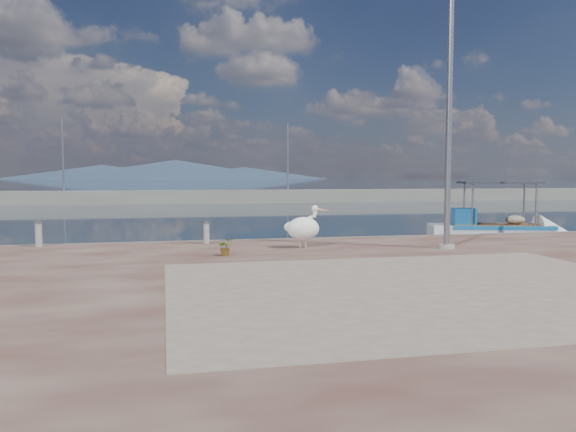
# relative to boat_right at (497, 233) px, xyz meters

# --- Properties ---
(ground) EXTENTS (1400.00, 1400.00, 0.00)m
(ground) POSITION_rel_boat_right_xyz_m (-9.47, -7.97, -0.20)
(ground) COLOR #162635
(ground) RESTS_ON ground
(quay) EXTENTS (44.00, 22.00, 0.50)m
(quay) POSITION_rel_boat_right_xyz_m (-9.47, -13.97, 0.05)
(quay) COLOR #43211D
(quay) RESTS_ON ground
(quay_patch) EXTENTS (9.00, 7.00, 0.01)m
(quay_patch) POSITION_rel_boat_right_xyz_m (-8.47, -10.97, 0.30)
(quay_patch) COLOR gray
(quay_patch) RESTS_ON quay
(breakwater) EXTENTS (120.00, 2.20, 7.50)m
(breakwater) POSITION_rel_boat_right_xyz_m (-9.47, 32.03, 0.40)
(breakwater) COLOR gray
(breakwater) RESTS_ON ground
(mountains) EXTENTS (370.00, 280.00, 22.00)m
(mountains) POSITION_rel_boat_right_xyz_m (-5.07, 642.03, 9.30)
(mountains) COLOR #28384C
(mountains) RESTS_ON ground
(boat_right) EXTENTS (5.72, 3.29, 2.62)m
(boat_right) POSITION_rel_boat_right_xyz_m (0.00, 0.00, 0.00)
(boat_right) COLOR white
(boat_right) RESTS_ON ground
(pelican) EXTENTS (1.23, 0.80, 1.17)m
(pelican) POSITION_rel_boat_right_xyz_m (-9.27, -5.26, 0.84)
(pelican) COLOR tan
(pelican) RESTS_ON quay
(lamp_post) EXTENTS (0.44, 0.96, 7.00)m
(lamp_post) POSITION_rel_boat_right_xyz_m (-5.51, -6.12, 3.59)
(lamp_post) COLOR gray
(lamp_post) RESTS_ON quay
(bollard_near) EXTENTS (0.22, 0.22, 0.66)m
(bollard_near) POSITION_rel_boat_right_xyz_m (-11.78, -3.71, 0.65)
(bollard_near) COLOR gray
(bollard_near) RESTS_ON quay
(bollard_far) EXTENTS (0.24, 0.24, 0.72)m
(bollard_far) POSITION_rel_boat_right_xyz_m (-16.36, -3.37, 0.69)
(bollard_far) COLOR gray
(bollard_far) RESTS_ON quay
(potted_plant) EXTENTS (0.46, 0.43, 0.42)m
(potted_plant) POSITION_rel_boat_right_xyz_m (-11.50, -6.28, 0.51)
(potted_plant) COLOR #33722D
(potted_plant) RESTS_ON quay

